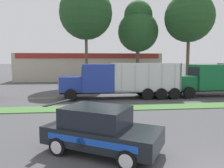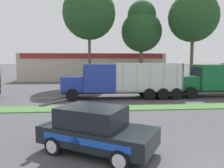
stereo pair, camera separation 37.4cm
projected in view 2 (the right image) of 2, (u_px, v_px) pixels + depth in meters
name	position (u px, v px, depth m)	size (l,w,h in m)	color
grass_verge	(138.00, 107.00, 15.48)	(120.00, 1.86, 0.06)	#477538
centre_line_3	(45.00, 98.00, 19.73)	(2.40, 0.14, 0.01)	yellow
centre_line_4	(105.00, 97.00, 20.19)	(2.40, 0.14, 0.01)	yellow
centre_line_5	(162.00, 96.00, 20.65)	(2.40, 0.14, 0.01)	yellow
centre_line_6	(216.00, 95.00, 21.12)	(2.40, 0.14, 0.01)	yellow
dump_truck_lead	(111.00, 81.00, 19.39)	(10.48, 2.81, 3.18)	black
rally_car	(96.00, 129.00, 7.90)	(4.52, 3.74, 1.67)	black
store_building_backdrop	(93.00, 67.00, 41.38)	(24.22, 12.10, 4.61)	#BCB29E
tree_behind_left	(193.00, 12.00, 28.85)	(6.55, 6.55, 14.05)	brown
tree_behind_centre	(142.00, 28.00, 31.28)	(5.81, 5.81, 11.90)	brown
tree_behind_right	(89.00, 8.00, 28.16)	(6.85, 6.85, 14.65)	brown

